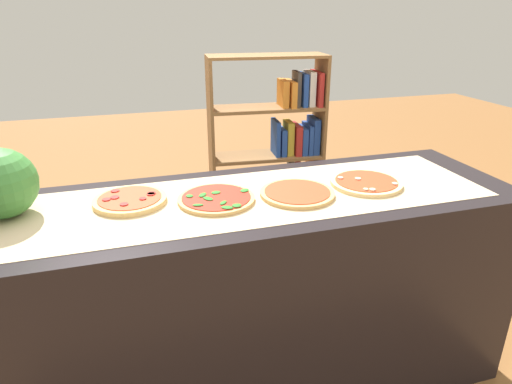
{
  "coord_description": "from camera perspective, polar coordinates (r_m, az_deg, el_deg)",
  "views": [
    {
      "loc": [
        -0.48,
        -1.58,
        1.62
      ],
      "look_at": [
        0.0,
        0.0,
        0.94
      ],
      "focal_mm": 31.56,
      "sensor_mm": 36.0,
      "label": 1
    }
  ],
  "objects": [
    {
      "name": "ground_plane",
      "position": [
        2.31,
        0.0,
        -22.11
      ],
      "size": [
        12.0,
        12.0,
        0.0
      ],
      "primitive_type": "plane",
      "color": "brown"
    },
    {
      "name": "counter",
      "position": [
        2.01,
        0.0,
        -12.73
      ],
      "size": [
        2.16,
        0.69,
        0.92
      ],
      "primitive_type": "cube",
      "color": "black",
      "rests_on": "ground_plane"
    },
    {
      "name": "parchment_paper",
      "position": [
        1.79,
        0.0,
        -0.56
      ],
      "size": [
        1.88,
        0.54,
        0.0
      ],
      "primitive_type": "cube",
      "color": "tan",
      "rests_on": "counter"
    },
    {
      "name": "pizza_pepperoni_0",
      "position": [
        1.79,
        -15.68,
        -1.0
      ],
      "size": [
        0.28,
        0.28,
        0.03
      ],
      "color": "#DBB26B",
      "rests_on": "parchment_paper"
    },
    {
      "name": "pizza_spinach_1",
      "position": [
        1.75,
        -5.07,
        -0.81
      ],
      "size": [
        0.3,
        0.3,
        0.02
      ],
      "color": "tan",
      "rests_on": "parchment_paper"
    },
    {
      "name": "pizza_plain_2",
      "position": [
        1.8,
        5.24,
        -0.14
      ],
      "size": [
        0.3,
        0.3,
        0.02
      ],
      "color": "tan",
      "rests_on": "parchment_paper"
    },
    {
      "name": "pizza_mushroom_3",
      "position": [
        1.96,
        13.78,
        1.16
      ],
      "size": [
        0.3,
        0.3,
        0.03
      ],
      "color": "#E5C17F",
      "rests_on": "parchment_paper"
    },
    {
      "name": "watermelon",
      "position": [
        1.81,
        -29.69,
        0.94
      ],
      "size": [
        0.25,
        0.25,
        0.25
      ],
      "primitive_type": "sphere",
      "color": "#387A33",
      "rests_on": "counter"
    },
    {
      "name": "bookshelf",
      "position": [
        3.14,
        3.33,
        4.08
      ],
      "size": [
        0.79,
        0.34,
        1.34
      ],
      "color": "brown",
      "rests_on": "ground_plane"
    }
  ]
}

